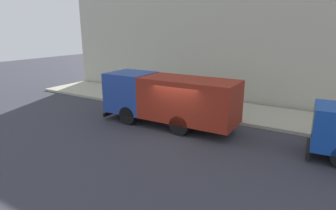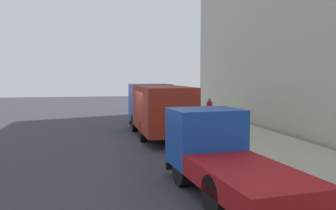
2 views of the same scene
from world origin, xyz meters
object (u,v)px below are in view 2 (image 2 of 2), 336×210
object	(u,v)px
large_utility_truck	(158,107)
pedestrian_walking	(209,110)
traffic_cone_orange	(198,120)
small_flatbed_truck	(221,154)

from	to	relation	value
large_utility_truck	pedestrian_walking	bearing A→B (deg)	40.06
pedestrian_walking	traffic_cone_orange	distance (m)	1.55
small_flatbed_truck	traffic_cone_orange	world-z (taller)	small_flatbed_truck
large_utility_truck	traffic_cone_orange	xyz separation A→B (m)	(3.06, 2.67, -1.13)
small_flatbed_truck	pedestrian_walking	size ratio (longest dim) A/B	3.51
small_flatbed_truck	pedestrian_walking	bearing A→B (deg)	67.72
small_flatbed_truck	pedestrian_walking	distance (m)	13.41
pedestrian_walking	traffic_cone_orange	xyz separation A→B (m)	(-1.10, -0.94, -0.55)
large_utility_truck	small_flatbed_truck	distance (m)	9.21
large_utility_truck	traffic_cone_orange	size ratio (longest dim) A/B	12.87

